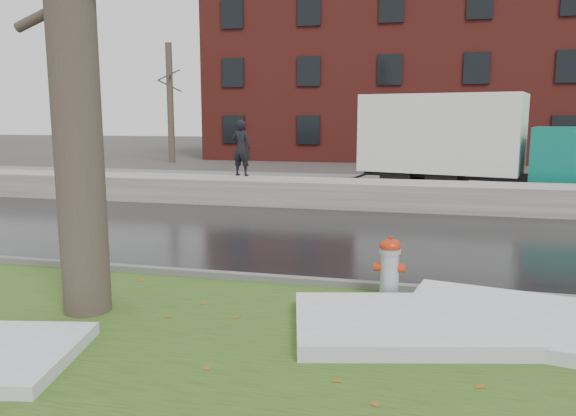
# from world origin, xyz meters

# --- Properties ---
(ground) EXTENTS (120.00, 120.00, 0.00)m
(ground) POSITION_xyz_m (0.00, 0.00, 0.00)
(ground) COLOR #47423D
(ground) RESTS_ON ground
(verge) EXTENTS (60.00, 4.50, 0.04)m
(verge) POSITION_xyz_m (0.00, -1.25, 0.02)
(verge) COLOR #264918
(verge) RESTS_ON ground
(road) EXTENTS (60.00, 7.00, 0.03)m
(road) POSITION_xyz_m (0.00, 4.50, 0.01)
(road) COLOR black
(road) RESTS_ON ground
(parking_lot) EXTENTS (60.00, 9.00, 0.03)m
(parking_lot) POSITION_xyz_m (0.00, 13.00, 0.01)
(parking_lot) COLOR slate
(parking_lot) RESTS_ON ground
(curb) EXTENTS (60.00, 0.15, 0.14)m
(curb) POSITION_xyz_m (0.00, 1.00, 0.07)
(curb) COLOR slate
(curb) RESTS_ON ground
(snowbank) EXTENTS (60.00, 1.60, 0.75)m
(snowbank) POSITION_xyz_m (0.00, 8.70, 0.38)
(snowbank) COLOR #BCB5AC
(snowbank) RESTS_ON ground
(brick_building) EXTENTS (26.00, 12.00, 10.00)m
(brick_building) POSITION_xyz_m (2.00, 30.00, 5.00)
(brick_building) COLOR maroon
(brick_building) RESTS_ON ground
(bg_tree_left) EXTENTS (1.40, 1.62, 6.50)m
(bg_tree_left) POSITION_xyz_m (-12.00, 22.00, 3.33)
(bg_tree_left) COLOR brown
(bg_tree_left) RESTS_ON ground
(bg_tree_center) EXTENTS (1.40, 1.62, 6.50)m
(bg_tree_center) POSITION_xyz_m (-6.00, 26.00, 3.33)
(bg_tree_center) COLOR brown
(bg_tree_center) RESTS_ON ground
(fire_hydrant) EXTENTS (0.44, 0.37, 0.90)m
(fire_hydrant) POSITION_xyz_m (1.36, 0.55, 0.52)
(fire_hydrant) COLOR #ADB0B5
(fire_hydrant) RESTS_ON verge
(tree) EXTENTS (1.57, 1.88, 7.56)m
(tree) POSITION_xyz_m (-2.46, -0.82, 3.85)
(tree) COLOR brown
(tree) RESTS_ON verge
(box_truck) EXTENTS (9.94, 4.23, 3.29)m
(box_truck) POSITION_xyz_m (3.32, 12.35, 1.74)
(box_truck) COLOR black
(box_truck) RESTS_ON ground
(worker) EXTENTS (0.68, 0.50, 1.71)m
(worker) POSITION_xyz_m (-3.68, 9.30, 1.60)
(worker) COLOR black
(worker) RESTS_ON snowbank
(snow_patch_near) EXTENTS (2.95, 2.48, 0.16)m
(snow_patch_near) POSITION_xyz_m (2.90, -0.10, 0.12)
(snow_patch_near) COLOR silver
(snow_patch_near) RESTS_ON verge
(snow_patch_side) EXTENTS (3.14, 2.39, 0.18)m
(snow_patch_side) POSITION_xyz_m (1.72, -0.54, 0.13)
(snow_patch_side) COLOR silver
(snow_patch_side) RESTS_ON verge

